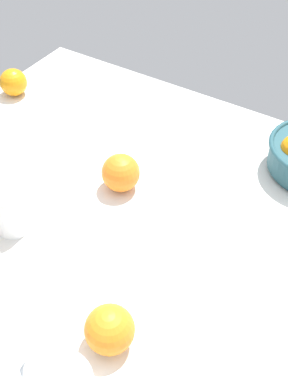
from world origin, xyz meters
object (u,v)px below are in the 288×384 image
at_px(juice_glass, 11,211).
at_px(loose_orange_4, 121,173).
at_px(loose_orange_1, 110,329).
at_px(loose_orange_2, 13,82).

bearing_deg(juice_glass, loose_orange_4, 60.27).
bearing_deg(loose_orange_1, loose_orange_2, 143.53).
height_order(juice_glass, loose_orange_2, juice_glass).
bearing_deg(loose_orange_1, loose_orange_4, 121.16).
bearing_deg(loose_orange_4, loose_orange_1, -58.84).
distance_m(juice_glass, loose_orange_2, 0.51).
height_order(juice_glass, loose_orange_4, juice_glass).
relative_size(loose_orange_2, loose_orange_4, 0.87).
height_order(loose_orange_1, loose_orange_2, loose_orange_1).
xyz_separation_m(loose_orange_2, loose_orange_4, (0.47, -0.16, 0.01)).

